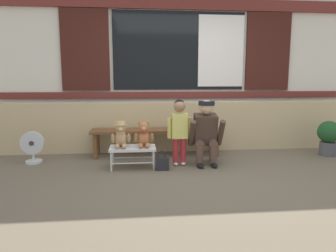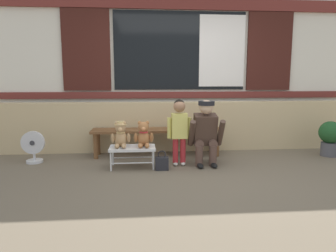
{
  "view_description": "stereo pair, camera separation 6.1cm",
  "coord_description": "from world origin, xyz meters",
  "px_view_note": "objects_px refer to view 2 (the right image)",
  "views": [
    {
      "loc": [
        -0.77,
        -3.81,
        1.24
      ],
      "look_at": [
        -0.32,
        0.65,
        0.55
      ],
      "focal_mm": 32.52,
      "sensor_mm": 36.0,
      "label": 1
    },
    {
      "loc": [
        -0.71,
        -3.81,
        1.24
      ],
      "look_at": [
        -0.32,
        0.65,
        0.55
      ],
      "focal_mm": 32.52,
      "sensor_mm": 36.0,
      "label": 2
    }
  ],
  "objects_px": {
    "wooden_bench_long": "(157,133)",
    "teddy_bear_plain": "(144,135)",
    "potted_plant": "(330,136)",
    "small_display_bench": "(132,149)",
    "teddy_bear_with_hat": "(121,135)",
    "floor_fan": "(33,147)",
    "adult_crouching": "(206,132)",
    "child_standing": "(179,125)",
    "handbag_on_ground": "(162,163)"
  },
  "relations": [
    {
      "from": "teddy_bear_plain",
      "to": "potted_plant",
      "type": "relative_size",
      "value": 0.64
    },
    {
      "from": "child_standing",
      "to": "teddy_bear_plain",
      "type": "bearing_deg",
      "value": -172.92
    },
    {
      "from": "teddy_bear_with_hat",
      "to": "child_standing",
      "type": "height_order",
      "value": "child_standing"
    },
    {
      "from": "wooden_bench_long",
      "to": "teddy_bear_plain",
      "type": "height_order",
      "value": "teddy_bear_plain"
    },
    {
      "from": "adult_crouching",
      "to": "potted_plant",
      "type": "xyz_separation_m",
      "value": [
        2.12,
        0.33,
        -0.16
      ]
    },
    {
      "from": "child_standing",
      "to": "floor_fan",
      "type": "height_order",
      "value": "child_standing"
    },
    {
      "from": "teddy_bear_plain",
      "to": "child_standing",
      "type": "relative_size",
      "value": 0.38
    },
    {
      "from": "floor_fan",
      "to": "potted_plant",
      "type": "bearing_deg",
      "value": 0.19
    },
    {
      "from": "potted_plant",
      "to": "floor_fan",
      "type": "bearing_deg",
      "value": -179.81
    },
    {
      "from": "floor_fan",
      "to": "teddy_bear_with_hat",
      "type": "bearing_deg",
      "value": -15.66
    },
    {
      "from": "teddy_bear_with_hat",
      "to": "teddy_bear_plain",
      "type": "relative_size",
      "value": 1.0
    },
    {
      "from": "small_display_bench",
      "to": "teddy_bear_with_hat",
      "type": "relative_size",
      "value": 1.76
    },
    {
      "from": "wooden_bench_long",
      "to": "floor_fan",
      "type": "xyz_separation_m",
      "value": [
        -1.86,
        -0.29,
        -0.13
      ]
    },
    {
      "from": "small_display_bench",
      "to": "child_standing",
      "type": "bearing_deg",
      "value": 5.53
    },
    {
      "from": "wooden_bench_long",
      "to": "adult_crouching",
      "type": "relative_size",
      "value": 2.21
    },
    {
      "from": "teddy_bear_plain",
      "to": "potted_plant",
      "type": "xyz_separation_m",
      "value": [
        3.02,
        0.39,
        -0.14
      ]
    },
    {
      "from": "teddy_bear_plain",
      "to": "teddy_bear_with_hat",
      "type": "bearing_deg",
      "value": 179.87
    },
    {
      "from": "potted_plant",
      "to": "floor_fan",
      "type": "height_order",
      "value": "potted_plant"
    },
    {
      "from": "wooden_bench_long",
      "to": "small_display_bench",
      "type": "relative_size",
      "value": 3.28
    },
    {
      "from": "teddy_bear_plain",
      "to": "adult_crouching",
      "type": "distance_m",
      "value": 0.9
    },
    {
      "from": "adult_crouching",
      "to": "small_display_bench",
      "type": "bearing_deg",
      "value": -176.72
    },
    {
      "from": "wooden_bench_long",
      "to": "child_standing",
      "type": "height_order",
      "value": "child_standing"
    },
    {
      "from": "small_display_bench",
      "to": "handbag_on_ground",
      "type": "relative_size",
      "value": 2.35
    },
    {
      "from": "small_display_bench",
      "to": "adult_crouching",
      "type": "xyz_separation_m",
      "value": [
        1.06,
        0.06,
        0.21
      ]
    },
    {
      "from": "adult_crouching",
      "to": "teddy_bear_with_hat",
      "type": "bearing_deg",
      "value": -177.25
    },
    {
      "from": "wooden_bench_long",
      "to": "child_standing",
      "type": "bearing_deg",
      "value": -63.92
    },
    {
      "from": "wooden_bench_long",
      "to": "floor_fan",
      "type": "height_order",
      "value": "floor_fan"
    },
    {
      "from": "teddy_bear_with_hat",
      "to": "adult_crouching",
      "type": "xyz_separation_m",
      "value": [
        1.22,
        0.06,
        0.01
      ]
    },
    {
      "from": "child_standing",
      "to": "potted_plant",
      "type": "relative_size",
      "value": 1.68
    },
    {
      "from": "child_standing",
      "to": "floor_fan",
      "type": "bearing_deg",
      "value": 171.88
    },
    {
      "from": "teddy_bear_plain",
      "to": "potted_plant",
      "type": "distance_m",
      "value": 3.05
    },
    {
      "from": "small_display_bench",
      "to": "adult_crouching",
      "type": "height_order",
      "value": "adult_crouching"
    },
    {
      "from": "small_display_bench",
      "to": "teddy_bear_with_hat",
      "type": "bearing_deg",
      "value": 179.23
    },
    {
      "from": "small_display_bench",
      "to": "potted_plant",
      "type": "xyz_separation_m",
      "value": [
        3.18,
        0.39,
        0.06
      ]
    },
    {
      "from": "teddy_bear_with_hat",
      "to": "handbag_on_ground",
      "type": "relative_size",
      "value": 1.34
    },
    {
      "from": "potted_plant",
      "to": "floor_fan",
      "type": "distance_m",
      "value": 4.66
    },
    {
      "from": "teddy_bear_plain",
      "to": "handbag_on_ground",
      "type": "xyz_separation_m",
      "value": [
        0.25,
        -0.15,
        -0.37
      ]
    },
    {
      "from": "wooden_bench_long",
      "to": "floor_fan",
      "type": "distance_m",
      "value": 1.89
    },
    {
      "from": "adult_crouching",
      "to": "handbag_on_ground",
      "type": "relative_size",
      "value": 3.49
    },
    {
      "from": "wooden_bench_long",
      "to": "teddy_bear_with_hat",
      "type": "xyz_separation_m",
      "value": [
        -0.54,
        -0.66,
        0.1
      ]
    },
    {
      "from": "floor_fan",
      "to": "small_display_bench",
      "type": "bearing_deg",
      "value": -14.11
    },
    {
      "from": "adult_crouching",
      "to": "potted_plant",
      "type": "relative_size",
      "value": 1.67
    },
    {
      "from": "teddy_bear_plain",
      "to": "adult_crouching",
      "type": "height_order",
      "value": "adult_crouching"
    },
    {
      "from": "potted_plant",
      "to": "floor_fan",
      "type": "xyz_separation_m",
      "value": [
        -4.66,
        -0.02,
        -0.08
      ]
    },
    {
      "from": "adult_crouching",
      "to": "wooden_bench_long",
      "type": "bearing_deg",
      "value": 138.53
    },
    {
      "from": "teddy_bear_with_hat",
      "to": "handbag_on_ground",
      "type": "bearing_deg",
      "value": -15.34
    },
    {
      "from": "small_display_bench",
      "to": "teddy_bear_plain",
      "type": "height_order",
      "value": "teddy_bear_plain"
    },
    {
      "from": "small_display_bench",
      "to": "teddy_bear_plain",
      "type": "xyz_separation_m",
      "value": [
        0.16,
        0.0,
        0.2
      ]
    },
    {
      "from": "small_display_bench",
      "to": "handbag_on_ground",
      "type": "xyz_separation_m",
      "value": [
        0.41,
        -0.15,
        -0.17
      ]
    },
    {
      "from": "wooden_bench_long",
      "to": "floor_fan",
      "type": "relative_size",
      "value": 4.37
    }
  ]
}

